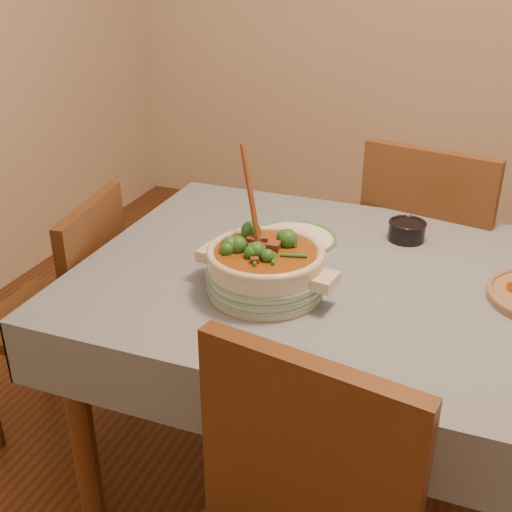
{
  "coord_description": "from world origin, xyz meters",
  "views": [
    {
      "loc": [
        0.23,
        -1.57,
        1.6
      ],
      "look_at": [
        -0.3,
        -0.17,
        0.86
      ],
      "focal_mm": 45.0,
      "sensor_mm": 36.0,
      "label": 1
    }
  ],
  "objects_px": {
    "dining_table": "(377,310)",
    "stew_casserole": "(265,266)",
    "chair_far": "(429,254)",
    "chair_left": "(72,307)",
    "condiment_bowl": "(407,230)",
    "white_plate": "(293,240)"
  },
  "relations": [
    {
      "from": "condiment_bowl",
      "to": "chair_left",
      "type": "relative_size",
      "value": 0.14
    },
    {
      "from": "dining_table",
      "to": "white_plate",
      "type": "distance_m",
      "value": 0.35
    },
    {
      "from": "chair_left",
      "to": "condiment_bowl",
      "type": "bearing_deg",
      "value": 100.83
    },
    {
      "from": "white_plate",
      "to": "condiment_bowl",
      "type": "height_order",
      "value": "condiment_bowl"
    },
    {
      "from": "white_plate",
      "to": "chair_left",
      "type": "height_order",
      "value": "chair_left"
    },
    {
      "from": "white_plate",
      "to": "condiment_bowl",
      "type": "distance_m",
      "value": 0.36
    },
    {
      "from": "dining_table",
      "to": "stew_casserole",
      "type": "xyz_separation_m",
      "value": [
        -0.28,
        -0.16,
        0.17
      ]
    },
    {
      "from": "dining_table",
      "to": "white_plate",
      "type": "relative_size",
      "value": 4.78
    },
    {
      "from": "dining_table",
      "to": "condiment_bowl",
      "type": "distance_m",
      "value": 0.33
    },
    {
      "from": "chair_far",
      "to": "chair_left",
      "type": "xyz_separation_m",
      "value": [
        -1.08,
        -0.71,
        -0.06
      ]
    },
    {
      "from": "stew_casserole",
      "to": "condiment_bowl",
      "type": "height_order",
      "value": "stew_casserole"
    },
    {
      "from": "stew_casserole",
      "to": "condiment_bowl",
      "type": "bearing_deg",
      "value": 57.5
    },
    {
      "from": "dining_table",
      "to": "chair_left",
      "type": "distance_m",
      "value": 1.02
    },
    {
      "from": "stew_casserole",
      "to": "chair_far",
      "type": "bearing_deg",
      "value": 66.78
    },
    {
      "from": "chair_far",
      "to": "dining_table",
      "type": "bearing_deg",
      "value": 95.59
    },
    {
      "from": "stew_casserole",
      "to": "dining_table",
      "type": "bearing_deg",
      "value": 30.82
    },
    {
      "from": "stew_casserole",
      "to": "white_plate",
      "type": "bearing_deg",
      "value": 94.43
    },
    {
      "from": "dining_table",
      "to": "chair_far",
      "type": "xyz_separation_m",
      "value": [
        0.07,
        0.65,
        -0.11
      ]
    },
    {
      "from": "dining_table",
      "to": "stew_casserole",
      "type": "distance_m",
      "value": 0.36
    },
    {
      "from": "dining_table",
      "to": "chair_far",
      "type": "distance_m",
      "value": 0.66
    },
    {
      "from": "stew_casserole",
      "to": "chair_left",
      "type": "relative_size",
      "value": 0.45
    },
    {
      "from": "chair_far",
      "to": "chair_left",
      "type": "height_order",
      "value": "chair_far"
    }
  ]
}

